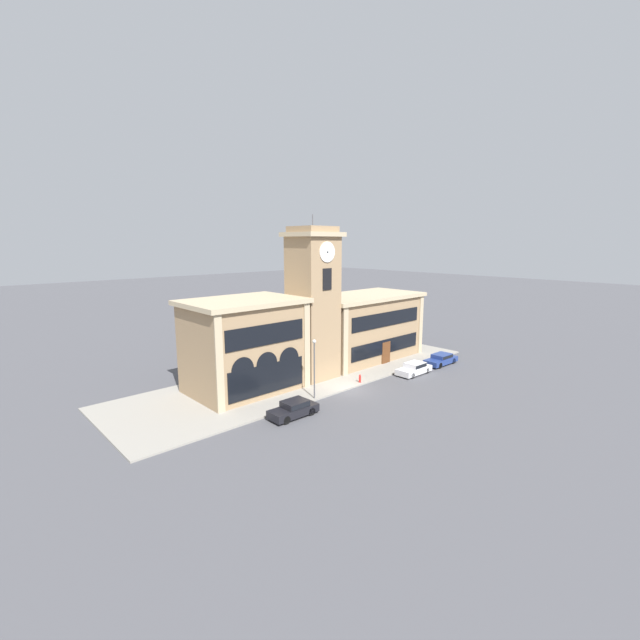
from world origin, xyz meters
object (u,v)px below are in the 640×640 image
(parked_car_near, at_px, (294,408))
(fire_hydrant, at_px, (360,379))
(parked_car_mid, at_px, (414,368))
(street_lamp, at_px, (314,360))
(parked_car_far, at_px, (441,359))

(parked_car_near, bearing_deg, fire_hydrant, -169.18)
(fire_hydrant, bearing_deg, parked_car_mid, -15.14)
(parked_car_near, relative_size, street_lamp, 0.78)
(parked_car_near, xyz_separation_m, fire_hydrant, (10.52, 1.90, -0.17))
(parked_car_far, bearing_deg, parked_car_near, 0.60)
(parked_car_mid, relative_size, street_lamp, 0.80)
(parked_car_near, relative_size, parked_car_mid, 0.97)
(parked_car_far, height_order, fire_hydrant, parked_car_far)
(parked_car_mid, xyz_separation_m, street_lamp, (-13.58, 1.75, 3.20))
(parked_car_mid, bearing_deg, street_lamp, -6.73)
(parked_car_mid, bearing_deg, parked_car_far, -179.40)
(parked_car_mid, xyz_separation_m, fire_hydrant, (-7.01, 1.90, -0.12))
(street_lamp, bearing_deg, fire_hydrant, 1.30)
(parked_car_mid, relative_size, parked_car_far, 0.95)
(parked_car_far, distance_m, street_lamp, 19.53)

